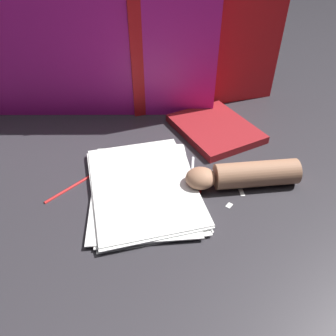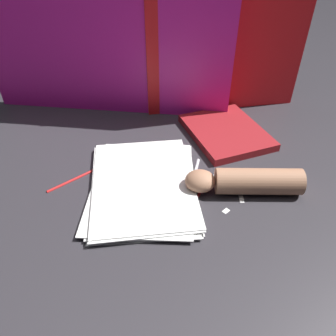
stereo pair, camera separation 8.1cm
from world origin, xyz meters
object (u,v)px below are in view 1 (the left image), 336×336
book_closed (215,128)px  hand_forearm (244,175)px  paper_stack (144,186)px  scissors (190,182)px

book_closed → hand_forearm: hand_forearm is taller
paper_stack → scissors: size_ratio=2.22×
scissors → hand_forearm: bearing=-11.0°
book_closed → scissors: size_ratio=1.89×
book_closed → scissors: (-0.13, -0.24, -0.01)m
scissors → hand_forearm: hand_forearm is taller
hand_forearm → book_closed: bearing=90.0°
paper_stack → scissors: 0.12m
paper_stack → hand_forearm: size_ratio=1.29×
book_closed → scissors: book_closed is taller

